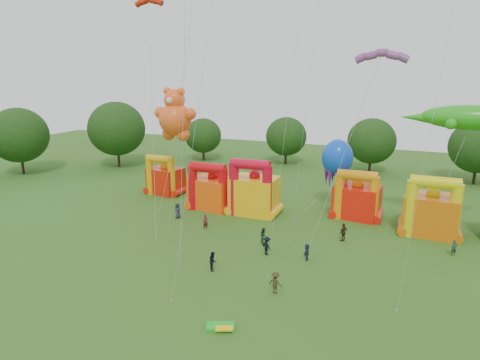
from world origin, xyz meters
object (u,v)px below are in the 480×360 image
at_px(bouncy_castle_0, 165,178).
at_px(octopus_kite, 326,182).
at_px(bouncy_castle_2, 254,193).
at_px(teddy_bear_kite, 174,123).
at_px(spectator_0, 178,211).
at_px(spectator_4, 343,232).
at_px(gecko_kite, 455,159).

distance_m(bouncy_castle_0, octopus_kite, 23.37).
height_order(bouncy_castle_2, teddy_bear_kite, teddy_bear_kite).
xyz_separation_m(bouncy_castle_0, spectator_0, (7.13, -8.82, -1.30)).
relative_size(spectator_0, spectator_4, 0.96).
xyz_separation_m(teddy_bear_kite, spectator_0, (2.80, -4.74, -10.04)).
bearing_deg(teddy_bear_kite, spectator_4, -11.54).
relative_size(gecko_kite, spectator_4, 7.18).
height_order(bouncy_castle_0, spectator_4, bouncy_castle_0).
bearing_deg(spectator_4, gecko_kite, 155.15).
relative_size(bouncy_castle_2, octopus_kite, 0.78).
xyz_separation_m(gecko_kite, spectator_4, (-10.30, -6.92, -7.36)).
xyz_separation_m(gecko_kite, octopus_kite, (-14.00, 2.01, -4.42)).
bearing_deg(spectator_0, spectator_4, 5.73).
bearing_deg(spectator_0, gecko_kite, 18.51).
relative_size(teddy_bear_kite, gecko_kite, 1.10).
distance_m(bouncy_castle_0, spectator_0, 11.41).
bearing_deg(octopus_kite, bouncy_castle_0, -179.46).
bearing_deg(gecko_kite, spectator_0, -166.89).
xyz_separation_m(bouncy_castle_2, spectator_4, (11.86, -4.93, -1.75)).
bearing_deg(teddy_bear_kite, octopus_kite, 12.74).
bearing_deg(gecko_kite, bouncy_castle_2, -174.88).
xyz_separation_m(spectator_0, spectator_4, (19.89, 0.11, 0.04)).
distance_m(teddy_bear_kite, gecko_kite, 33.17).
bearing_deg(spectator_4, bouncy_castle_2, -81.30).
bearing_deg(spectator_4, bouncy_castle_0, -76.59).
bearing_deg(octopus_kite, bouncy_castle_2, -153.90).
bearing_deg(bouncy_castle_2, bouncy_castle_0, 166.01).
relative_size(teddy_bear_kite, octopus_kite, 1.69).
bearing_deg(bouncy_castle_0, octopus_kite, 0.54).
bearing_deg(spectator_4, teddy_bear_kite, -70.27).
bearing_deg(bouncy_castle_2, gecko_kite, 5.12).
relative_size(octopus_kite, spectator_4, 4.68).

